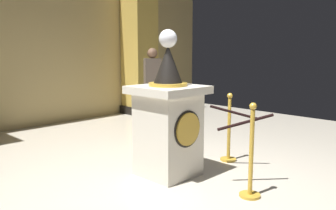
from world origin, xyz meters
TOP-DOWN VIEW (x-y plane):
  - ground_plane at (0.00, 0.00)m, footprint 10.44×10.44m
  - back_wall at (0.00, 4.44)m, footprint 10.44×0.16m
  - pedestal_clock at (-0.05, 0.19)m, footprint 0.83×0.83m
  - stanchion_near at (0.10, -0.96)m, footprint 0.24×0.24m
  - stanchion_far at (1.02, -0.02)m, footprint 0.24×0.24m
  - velvet_rope at (0.56, -0.49)m, footprint 0.97×0.97m
  - column_right at (2.73, 3.99)m, footprint 0.83×0.83m
  - potted_palm_right at (2.97, 2.82)m, footprint 0.77×0.71m
  - bystander_guest at (2.09, 2.81)m, footprint 0.42×0.37m

SIDE VIEW (x-z plane):
  - ground_plane at x=0.00m, z-range 0.00..0.00m
  - potted_palm_right at x=2.97m, z-range -0.17..0.77m
  - stanchion_far at x=1.02m, z-range -0.15..0.87m
  - stanchion_near at x=0.10m, z-range -0.16..0.92m
  - pedestal_clock at x=-0.05m, z-range -0.21..1.68m
  - velvet_rope at x=0.56m, z-range 0.68..0.90m
  - bystander_guest at x=2.09m, z-range 0.05..1.74m
  - column_right at x=2.73m, z-range -0.01..3.78m
  - back_wall at x=0.00m, z-range 0.00..3.96m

